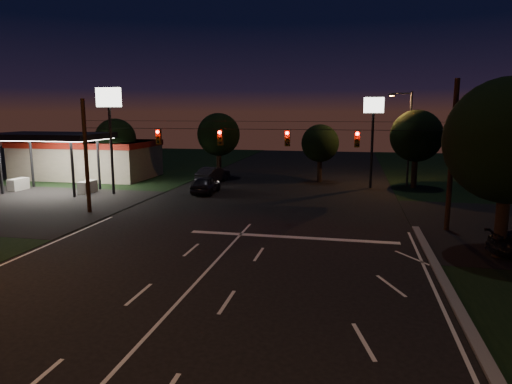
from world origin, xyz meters
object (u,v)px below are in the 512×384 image
(utility_pole_right, at_px, (446,230))
(car_oncoming_b, at_px, (213,175))
(tree_right_near, at_px, (509,142))
(car_oncoming_a, at_px, (206,185))

(utility_pole_right, height_order, car_oncoming_b, utility_pole_right)
(tree_right_near, distance_m, car_oncoming_a, 24.83)
(utility_pole_right, bearing_deg, tree_right_near, -72.47)
(utility_pole_right, distance_m, tree_right_near, 7.61)
(car_oncoming_b, bearing_deg, tree_right_near, 147.02)
(utility_pole_right, xyz_separation_m, car_oncoming_b, (-19.60, 15.47, 0.78))
(tree_right_near, bearing_deg, utility_pole_right, 107.53)
(tree_right_near, xyz_separation_m, car_oncoming_b, (-21.13, 20.31, -4.90))
(utility_pole_right, xyz_separation_m, car_oncoming_a, (-18.33, 9.25, 0.77))
(car_oncoming_a, height_order, car_oncoming_b, car_oncoming_b)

